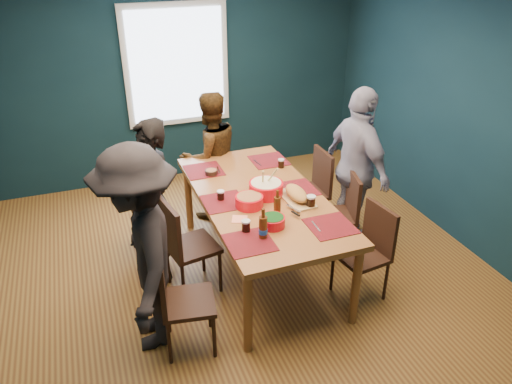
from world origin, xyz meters
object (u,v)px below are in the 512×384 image
chair_left_far (146,209)px  chair_right_far (314,185)px  person_back (210,156)px  person_right (357,168)px  chair_left_mid (182,241)px  dining_table (261,203)px  bowl_salad (249,201)px  person_near_left (141,251)px  bowl_dumpling (266,188)px  person_far_left (154,202)px  chair_right_mid (343,209)px  bowl_herbs (273,221)px  chair_right_near (370,245)px  chair_left_near (177,295)px  cutting_board (296,195)px

chair_left_far → chair_right_far: (1.85, -0.21, 0.06)m
person_back → person_right: bearing=129.3°
chair_left_mid → chair_right_far: (1.65, 0.65, -0.02)m
dining_table → bowl_salad: bowl_salad is taller
dining_table → person_back: person_back is taller
person_near_left → bowl_dumpling: person_near_left is taller
person_far_left → bowl_dumpling: (1.03, -0.29, 0.10)m
dining_table → person_right: bearing=9.1°
chair_right_far → person_near_left: size_ratio=0.53×
chair_right_mid → person_far_left: (-1.89, 0.28, 0.29)m
person_far_left → person_right: (2.14, -0.08, 0.05)m
person_back → bowl_herbs: person_back is taller
chair_right_mid → chair_right_near: 0.70m
person_right → bowl_dumpling: bearing=95.8°
chair_right_near → person_right: person_right is taller
person_near_left → bowl_herbs: size_ratio=8.18×
person_back → person_far_left: bearing=37.3°
person_far_left → bowl_salad: size_ratio=6.30×
person_right → dining_table: bearing=95.1°
chair_right_far → person_near_left: 2.40m
chair_left_mid → chair_right_far: 1.77m
person_far_left → person_near_left: (-0.24, -0.88, 0.07)m
chair_left_far → bowl_salad: bearing=-60.8°
chair_right_near → bowl_dumpling: (-0.76, 0.69, 0.39)m
chair_left_near → bowl_salad: bowl_salad is taller
bowl_herbs → bowl_salad: bearing=100.4°
person_back → bowl_salad: bearing=77.2°
person_near_left → bowl_salad: size_ratio=6.81×
chair_right_near → bowl_salad: (-0.98, 0.54, 0.37)m
person_back → bowl_salad: size_ratio=5.89×
bowl_salad → chair_left_far: bearing=131.8°
person_back → cutting_board: 1.51m
chair_right_far → person_far_left: person_far_left is taller
chair_left_far → bowl_dumpling: 1.38m
chair_right_far → bowl_herbs: 1.50m
chair_left_mid → person_right: person_right is taller
chair_right_mid → bowl_herbs: bearing=-137.5°
dining_table → chair_left_near: size_ratio=2.44×
person_near_left → bowl_dumpling: 1.40m
chair_left_far → person_right: bearing=-27.5°
bowl_dumpling → chair_right_mid: bearing=0.2°
person_back → bowl_dumpling: 1.28m
chair_right_mid → person_back: person_back is taller
chair_left_near → chair_right_mid: 2.07m
chair_right_far → bowl_salad: bearing=-145.2°
person_near_left → bowl_salad: (1.05, 0.44, 0.02)m
dining_table → person_near_left: (-1.22, -0.60, 0.12)m
dining_table → chair_left_far: size_ratio=2.70×
chair_right_near → bowl_dumpling: 1.10m
person_back → bowl_herbs: bearing=79.6°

